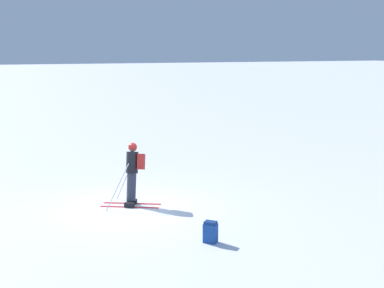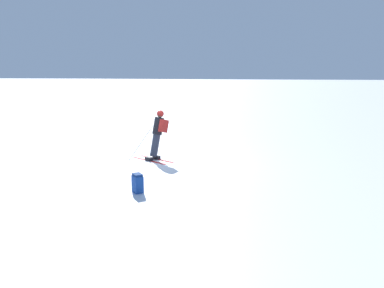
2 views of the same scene
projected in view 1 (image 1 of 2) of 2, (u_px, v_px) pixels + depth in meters
The scene contains 3 objects.
ground_plane at pixel (132, 207), 15.00m from camera, with size 300.00×300.00×0.00m, color white.
skier at pixel (133, 170), 15.20m from camera, with size 1.45×1.66×1.77m.
spare_backpack at pixel (210, 232), 12.20m from camera, with size 0.37×0.36×0.50m.
Camera 1 is at (13.85, -4.47, 4.36)m, focal length 50.00 mm.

